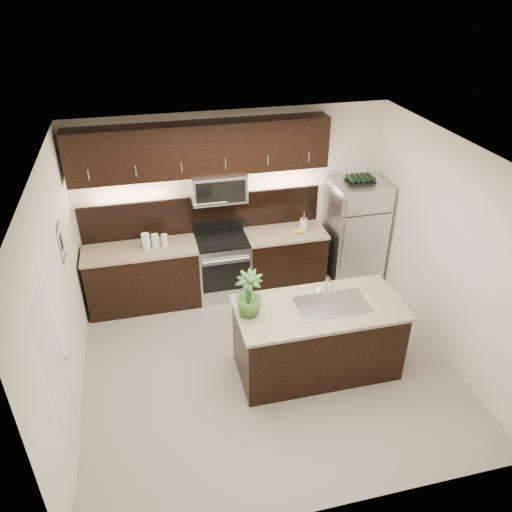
{
  "coord_description": "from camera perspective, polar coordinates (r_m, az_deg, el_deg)",
  "views": [
    {
      "loc": [
        -1.25,
        -4.56,
        4.37
      ],
      "look_at": [
        -0.02,
        0.55,
        1.27
      ],
      "focal_mm": 35.0,
      "sensor_mm": 36.0,
      "label": 1
    }
  ],
  "objects": [
    {
      "name": "ground",
      "position": [
        6.44,
        1.32,
        -12.26
      ],
      "size": [
        4.5,
        4.5,
        0.0
      ],
      "primitive_type": "plane",
      "color": "gray",
      "rests_on": "ground"
    },
    {
      "name": "room_walls",
      "position": [
        5.38,
        0.49,
        0.66
      ],
      "size": [
        4.52,
        4.02,
        2.71
      ],
      "color": "silver",
      "rests_on": "ground"
    },
    {
      "name": "plant",
      "position": [
        5.53,
        -0.83,
        -4.37
      ],
      "size": [
        0.39,
        0.39,
        0.54
      ],
      "primitive_type": "imported",
      "rotation": [
        0.0,
        0.0,
        -0.35
      ],
      "color": "#325F26",
      "rests_on": "island"
    },
    {
      "name": "island",
      "position": [
        6.13,
        7.0,
        -9.27
      ],
      "size": [
        1.96,
        0.96,
        0.94
      ],
      "color": "black",
      "rests_on": "ground"
    },
    {
      "name": "counter_run",
      "position": [
        7.41,
        -5.38,
        -1.42
      ],
      "size": [
        3.51,
        0.65,
        0.94
      ],
      "color": "black",
      "rests_on": "ground"
    },
    {
      "name": "french_press",
      "position": [
        7.37,
        5.47,
        3.66
      ],
      "size": [
        0.11,
        0.11,
        0.33
      ],
      "rotation": [
        0.0,
        0.0,
        -0.29
      ],
      "color": "silver",
      "rests_on": "counter_run"
    },
    {
      "name": "canisters",
      "position": [
        7.06,
        -11.69,
        1.68
      ],
      "size": [
        0.35,
        0.15,
        0.24
      ],
      "rotation": [
        0.0,
        0.0,
        0.2
      ],
      "color": "silver",
      "rests_on": "counter_run"
    },
    {
      "name": "wine_rack",
      "position": [
        7.4,
        11.83,
        8.59
      ],
      "size": [
        0.41,
        0.25,
        0.1
      ],
      "color": "black",
      "rests_on": "refrigerator"
    },
    {
      "name": "sink_faucet",
      "position": [
        5.89,
        8.64,
        -5.34
      ],
      "size": [
        0.84,
        0.5,
        0.28
      ],
      "color": "silver",
      "rests_on": "island"
    },
    {
      "name": "upper_fixtures",
      "position": [
        6.83,
        -6.03,
        11.23
      ],
      "size": [
        3.49,
        0.4,
        1.66
      ],
      "color": "black",
      "rests_on": "counter_run"
    },
    {
      "name": "bananas",
      "position": [
        7.35,
        4.42,
        2.81
      ],
      "size": [
        0.23,
        0.19,
        0.06
      ],
      "primitive_type": "ellipsoid",
      "rotation": [
        0.0,
        0.0,
        0.22
      ],
      "color": "gold",
      "rests_on": "counter_run"
    },
    {
      "name": "refrigerator",
      "position": [
        7.76,
        11.16,
        2.64
      ],
      "size": [
        0.79,
        0.72,
        1.64
      ],
      "primitive_type": "cube",
      "color": "#B2B2B7",
      "rests_on": "ground"
    }
  ]
}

